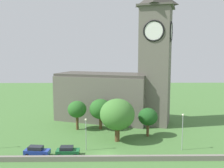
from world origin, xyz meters
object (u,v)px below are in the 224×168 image
object	(u,v)px
car_green	(68,151)
streetlamp_west_mid	(86,129)
tree_by_tower	(148,117)
tree_riverside_east	(117,114)
streetlamp_central	(183,126)
tree_riverside_west	(101,109)
car_blue	(37,151)
tree_churchyard	(77,109)
church	(120,84)

from	to	relation	value
car_green	streetlamp_west_mid	world-z (taller)	streetlamp_west_mid
car_green	tree_by_tower	bearing A→B (deg)	32.46
tree_riverside_east	tree_by_tower	bearing A→B (deg)	23.90
streetlamp_central	tree_riverside_west	world-z (taller)	tree_riverside_west
tree_by_tower	tree_riverside_west	size ratio (longest dim) A/B	0.86
car_green	tree_riverside_west	world-z (taller)	tree_riverside_west
car_blue	streetlamp_west_mid	size ratio (longest dim) A/B	0.76
streetlamp_central	car_blue	bearing A→B (deg)	-174.96
car_blue	tree_by_tower	world-z (taller)	tree_by_tower
car_blue	streetlamp_central	bearing A→B (deg)	5.04
tree_riverside_west	streetlamp_central	bearing A→B (deg)	-39.84
tree_by_tower	car_green	bearing A→B (deg)	-147.54
tree_churchyard	tree_riverside_west	xyz separation A→B (m)	(5.87, 0.24, 0.01)
church	tree_riverside_west	distance (m)	10.99
tree_churchyard	tree_riverside_west	distance (m)	5.87
streetlamp_central	tree_riverside_east	bearing A→B (deg)	157.86
car_green	streetlamp_central	size ratio (longest dim) A/B	0.59
church	car_blue	world-z (taller)	church
streetlamp_central	church	bearing A→B (deg)	117.44
car_blue	tree_riverside_east	xyz separation A→B (m)	(15.36, 7.64, 5.03)
streetlamp_central	tree_by_tower	xyz separation A→B (m)	(-5.52, 8.34, -0.28)
streetlamp_west_mid	tree_riverside_west	bearing A→B (deg)	79.93
church	streetlamp_central	distance (m)	25.23
tree_by_tower	tree_riverside_west	bearing A→B (deg)	153.54
car_green	tree_riverside_west	distance (m)	17.69
streetlamp_west_mid	streetlamp_central	bearing A→B (deg)	-0.39
car_blue	tree_riverside_west	bearing A→B (deg)	54.96
tree_riverside_west	car_blue	bearing A→B (deg)	-125.04
car_blue	tree_riverside_west	world-z (taller)	tree_riverside_west
church	tree_by_tower	world-z (taller)	church
tree_churchyard	tree_riverside_west	world-z (taller)	tree_riverside_west
church	car_blue	distance (m)	31.03
car_blue	tree_riverside_west	size ratio (longest dim) A/B	0.63
streetlamp_central	tree_riverside_east	xyz separation A→B (m)	(-12.69, 5.16, 1.10)
church	car_blue	bearing A→B (deg)	-124.57
car_green	car_blue	bearing A→B (deg)	-178.61
church	tree_riverside_east	xyz separation A→B (m)	(-1.37, -16.64, -4.65)
streetlamp_west_mid	tree_riverside_west	distance (m)	13.96
streetlamp_west_mid	tree_riverside_west	xyz separation A→B (m)	(2.44, 13.72, 0.83)
church	tree_riverside_east	size ratio (longest dim) A/B	3.77
car_blue	tree_by_tower	xyz separation A→B (m)	(22.53, 10.81, 3.65)
tree_churchyard	car_green	bearing A→B (deg)	-89.40
car_blue	streetlamp_central	size ratio (longest dim) A/B	0.66
car_green	church	bearing A→B (deg)	65.54
tree_riverside_east	tree_riverside_west	size ratio (longest dim) A/B	1.22
streetlamp_west_mid	tree_riverside_east	distance (m)	8.27
car_blue	tree_riverside_east	world-z (taller)	tree_riverside_east
streetlamp_central	tree_riverside_west	size ratio (longest dim) A/B	0.95
church	tree_by_tower	bearing A→B (deg)	-66.70
church	car_green	world-z (taller)	church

